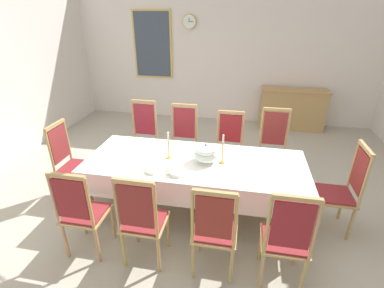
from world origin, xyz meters
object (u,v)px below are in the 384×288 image
object	(u,v)px
sideboard	(292,109)
framed_painting	(153,45)
chair_north_b	(183,141)
chair_head_west	(70,161)
chair_north_a	(143,137)
chair_south_d	(286,238)
chair_south_c	(215,229)
chair_head_east	(343,189)
bowl_near_left	(177,172)
mounted_clock	(189,22)
bowl_near_right	(152,171)
chair_south_b	(142,219)
chair_north_d	(273,148)
dining_table	(195,166)
soup_tureen	(206,153)
chair_north_c	(229,146)
spoon_primary	(167,172)
spoon_secondary	(145,170)
candlestick_east	(223,152)
candlestick_west	(169,148)
chair_south_a	(82,211)

from	to	relation	value
sideboard	framed_painting	bearing A→B (deg)	-4.38
chair_north_b	chair_head_west	xyz separation A→B (m)	(-1.40, -0.95, -0.01)
chair_north_a	chair_south_d	bearing A→B (deg)	137.68
chair_south_c	chair_head_east	xyz separation A→B (m)	(1.41, 0.94, 0.02)
bowl_near_left	mounted_clock	distance (m)	4.30
chair_north_a	chair_south_d	xyz separation A→B (m)	(2.08, -1.89, -0.02)
bowl_near_right	chair_south_d	bearing A→B (deg)	-21.10
chair_south_b	chair_north_d	size ratio (longest dim) A/B	0.94
dining_table	soup_tureen	bearing A→B (deg)	-0.00
chair_north_c	framed_painting	xyz separation A→B (m)	(-2.06, 2.70, 1.18)
chair_north_d	spoon_primary	size ratio (longest dim) A/B	6.76
chair_south_d	spoon_secondary	world-z (taller)	chair_south_d
soup_tureen	chair_south_d	bearing A→B (deg)	-46.40
chair_south_b	sideboard	bearing A→B (deg)	65.25
chair_head_west	candlestick_east	bearing A→B (deg)	90.00
chair_head_west	bowl_near_right	bearing A→B (deg)	74.23
candlestick_east	sideboard	distance (m)	3.66
chair_south_d	sideboard	xyz separation A→B (m)	(0.59, 4.33, -0.12)
chair_north_d	spoon_primary	bearing A→B (deg)	44.56
chair_north_a	spoon_secondary	bearing A→B (deg)	111.39
chair_head_east	mounted_clock	distance (m)	4.76
chair_south_c	spoon_primary	xyz separation A→B (m)	(-0.64, 0.60, 0.22)
bowl_near_right	spoon_primary	xyz separation A→B (m)	(0.17, 0.04, -0.02)
chair_north_d	soup_tureen	bearing A→B (deg)	46.49
candlestick_west	spoon_primary	distance (m)	0.37
dining_table	bowl_near_right	world-z (taller)	bowl_near_right
soup_tureen	bowl_near_right	size ratio (longest dim) A/B	2.18
chair_north_b	sideboard	bearing A→B (deg)	-129.26
chair_head_west	chair_south_a	bearing A→B (deg)	37.69
bowl_near_left	candlestick_east	bearing A→B (deg)	36.88
spoon_primary	chair_south_b	bearing A→B (deg)	-111.85
chair_north_b	mounted_clock	world-z (taller)	mounted_clock
chair_south_b	bowl_near_left	bearing A→B (deg)	68.61
dining_table	spoon_primary	size ratio (longest dim) A/B	15.55
chair_north_b	framed_painting	bearing A→B (deg)	-63.85
chair_south_d	mounted_clock	size ratio (longest dim) A/B	3.60
chair_south_d	bowl_near_right	bearing A→B (deg)	158.90
chair_south_d	sideboard	bearing A→B (deg)	82.21
chair_head_west	spoon_primary	world-z (taller)	chair_head_west
chair_south_b	chair_north_d	bearing A→B (deg)	53.39
chair_south_b	candlestick_west	size ratio (longest dim) A/B	3.08
chair_north_d	spoon_primary	xyz separation A→B (m)	(-1.30, -1.28, 0.19)
dining_table	bowl_near_right	bearing A→B (deg)	-139.40
spoon_primary	chair_head_west	bearing A→B (deg)	154.88
chair_south_b	candlestick_west	bearing A→B (deg)	88.03
chair_south_c	candlestick_west	distance (m)	1.23
bowl_near_right	chair_head_east	bearing A→B (deg)	9.66
framed_painting	bowl_near_left	bearing A→B (deg)	-68.83
soup_tureen	framed_painting	xyz separation A→B (m)	(-1.83, 3.64, 0.85)
chair_south_b	chair_head_west	world-z (taller)	chair_head_west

